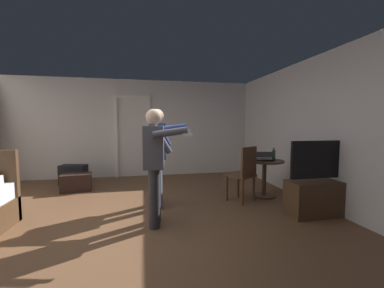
{
  "coord_description": "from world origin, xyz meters",
  "views": [
    {
      "loc": [
        0.22,
        -3.3,
        1.37
      ],
      "look_at": [
        0.98,
        0.42,
        1.06
      ],
      "focal_mm": 22.37,
      "sensor_mm": 36.0,
      "label": 1
    }
  ],
  "objects_px": {
    "person_striped_shirt": "(158,151)",
    "suitcase_dark": "(76,182)",
    "side_table": "(264,172)",
    "person_blue_shirt": "(155,160)",
    "suitcase_small": "(74,175)",
    "tv_flatscreen": "(318,193)",
    "wooden_chair": "(244,172)",
    "laptop": "(264,158)",
    "bottle_on_table": "(274,155)"
  },
  "relations": [
    {
      "from": "bottle_on_table",
      "to": "side_table",
      "type": "bearing_deg",
      "value": 150.26
    },
    {
      "from": "laptop",
      "to": "side_table",
      "type": "bearing_deg",
      "value": 44.84
    },
    {
      "from": "person_blue_shirt",
      "to": "tv_flatscreen",
      "type": "bearing_deg",
      "value": -3.14
    },
    {
      "from": "person_striped_shirt",
      "to": "suitcase_small",
      "type": "height_order",
      "value": "person_striped_shirt"
    },
    {
      "from": "side_table",
      "to": "person_striped_shirt",
      "type": "relative_size",
      "value": 0.44
    },
    {
      "from": "tv_flatscreen",
      "to": "person_blue_shirt",
      "type": "xyz_separation_m",
      "value": [
        -2.44,
        0.13,
        0.56
      ]
    },
    {
      "from": "side_table",
      "to": "bottle_on_table",
      "type": "height_order",
      "value": "bottle_on_table"
    },
    {
      "from": "suitcase_dark",
      "to": "wooden_chair",
      "type": "bearing_deg",
      "value": -33.16
    },
    {
      "from": "laptop",
      "to": "person_blue_shirt",
      "type": "xyz_separation_m",
      "value": [
        -2.05,
        -0.85,
        0.15
      ]
    },
    {
      "from": "suitcase_small",
      "to": "bottle_on_table",
      "type": "bearing_deg",
      "value": -11.52
    },
    {
      "from": "person_striped_shirt",
      "to": "suitcase_dark",
      "type": "relative_size",
      "value": 2.78
    },
    {
      "from": "wooden_chair",
      "to": "person_striped_shirt",
      "type": "height_order",
      "value": "person_striped_shirt"
    },
    {
      "from": "side_table",
      "to": "suitcase_dark",
      "type": "distance_m",
      "value": 3.81
    },
    {
      "from": "wooden_chair",
      "to": "suitcase_small",
      "type": "relative_size",
      "value": 1.74
    },
    {
      "from": "side_table",
      "to": "bottle_on_table",
      "type": "distance_m",
      "value": 0.36
    },
    {
      "from": "wooden_chair",
      "to": "side_table",
      "type": "bearing_deg",
      "value": 24.67
    },
    {
      "from": "person_striped_shirt",
      "to": "tv_flatscreen",
      "type": "bearing_deg",
      "value": -20.11
    },
    {
      "from": "laptop",
      "to": "suitcase_dark",
      "type": "height_order",
      "value": "laptop"
    },
    {
      "from": "tv_flatscreen",
      "to": "laptop",
      "type": "xyz_separation_m",
      "value": [
        -0.38,
        0.99,
        0.41
      ]
    },
    {
      "from": "laptop",
      "to": "bottle_on_table",
      "type": "relative_size",
      "value": 1.66
    },
    {
      "from": "tv_flatscreen",
      "to": "wooden_chair",
      "type": "xyz_separation_m",
      "value": [
        -0.86,
        0.79,
        0.2
      ]
    },
    {
      "from": "suitcase_dark",
      "to": "suitcase_small",
      "type": "distance_m",
      "value": 0.6
    },
    {
      "from": "tv_flatscreen",
      "to": "wooden_chair",
      "type": "distance_m",
      "value": 1.18
    },
    {
      "from": "laptop",
      "to": "suitcase_small",
      "type": "distance_m",
      "value": 4.19
    },
    {
      "from": "suitcase_dark",
      "to": "side_table",
      "type": "bearing_deg",
      "value": -26.72
    },
    {
      "from": "bottle_on_table",
      "to": "person_blue_shirt",
      "type": "distance_m",
      "value": 2.38
    },
    {
      "from": "tv_flatscreen",
      "to": "laptop",
      "type": "height_order",
      "value": "tv_flatscreen"
    },
    {
      "from": "laptop",
      "to": "tv_flatscreen",
      "type": "bearing_deg",
      "value": -68.71
    },
    {
      "from": "wooden_chair",
      "to": "tv_flatscreen",
      "type": "bearing_deg",
      "value": -42.58
    },
    {
      "from": "bottle_on_table",
      "to": "suitcase_dark",
      "type": "xyz_separation_m",
      "value": [
        -3.76,
        1.21,
        -0.62
      ]
    },
    {
      "from": "side_table",
      "to": "tv_flatscreen",
      "type": "bearing_deg",
      "value": -71.57
    },
    {
      "from": "tv_flatscreen",
      "to": "wooden_chair",
      "type": "height_order",
      "value": "tv_flatscreen"
    },
    {
      "from": "side_table",
      "to": "suitcase_dark",
      "type": "height_order",
      "value": "side_table"
    },
    {
      "from": "bottle_on_table",
      "to": "suitcase_dark",
      "type": "distance_m",
      "value": 4.0
    },
    {
      "from": "person_blue_shirt",
      "to": "bottle_on_table",
      "type": "bearing_deg",
      "value": 20.0
    },
    {
      "from": "side_table",
      "to": "wooden_chair",
      "type": "height_order",
      "value": "wooden_chair"
    },
    {
      "from": "wooden_chair",
      "to": "bottle_on_table",
      "type": "bearing_deg",
      "value": 13.48
    },
    {
      "from": "side_table",
      "to": "person_blue_shirt",
      "type": "bearing_deg",
      "value": -156.9
    },
    {
      "from": "tv_flatscreen",
      "to": "laptop",
      "type": "relative_size",
      "value": 2.84
    },
    {
      "from": "tv_flatscreen",
      "to": "person_striped_shirt",
      "type": "xyz_separation_m",
      "value": [
        -2.35,
        0.86,
        0.6
      ]
    },
    {
      "from": "tv_flatscreen",
      "to": "side_table",
      "type": "relative_size",
      "value": 1.6
    },
    {
      "from": "laptop",
      "to": "suitcase_small",
      "type": "height_order",
      "value": "laptop"
    },
    {
      "from": "laptop",
      "to": "wooden_chair",
      "type": "bearing_deg",
      "value": -157.59
    },
    {
      "from": "side_table",
      "to": "person_striped_shirt",
      "type": "bearing_deg",
      "value": -175.31
    },
    {
      "from": "person_blue_shirt",
      "to": "person_striped_shirt",
      "type": "distance_m",
      "value": 0.73
    },
    {
      "from": "person_blue_shirt",
      "to": "suitcase_dark",
      "type": "height_order",
      "value": "person_blue_shirt"
    },
    {
      "from": "side_table",
      "to": "bottle_on_table",
      "type": "xyz_separation_m",
      "value": [
        0.14,
        -0.08,
        0.32
      ]
    },
    {
      "from": "wooden_chair",
      "to": "person_striped_shirt",
      "type": "xyz_separation_m",
      "value": [
        -1.49,
        0.07,
        0.4
      ]
    },
    {
      "from": "suitcase_small",
      "to": "person_striped_shirt",
      "type": "bearing_deg",
      "value": -33.12
    },
    {
      "from": "side_table",
      "to": "suitcase_small",
      "type": "height_order",
      "value": "side_table"
    }
  ]
}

